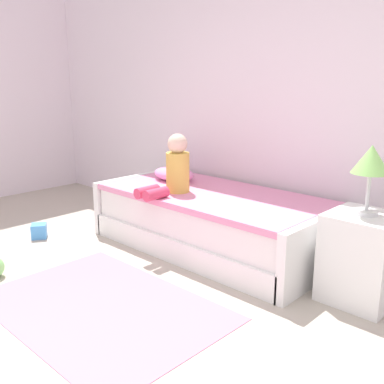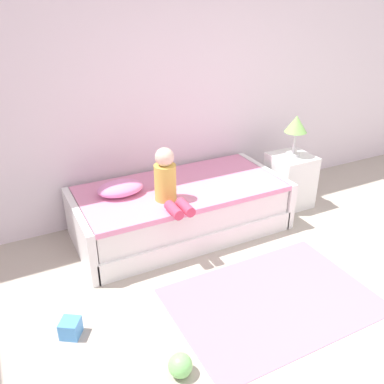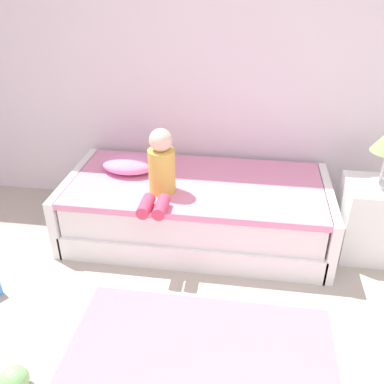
% 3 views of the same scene
% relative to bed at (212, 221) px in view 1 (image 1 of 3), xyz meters
% --- Properties ---
extents(ground_plane, '(9.20, 9.20, 0.00)m').
position_rel_bed_xyz_m(ground_plane, '(0.49, -2.00, -0.25)').
color(ground_plane, '#B2A899').
extents(wall_rear, '(7.20, 0.10, 2.90)m').
position_rel_bed_xyz_m(wall_rear, '(0.49, 0.60, 1.20)').
color(wall_rear, white).
rests_on(wall_rear, ground).
extents(bed, '(2.11, 1.00, 0.50)m').
position_rel_bed_xyz_m(bed, '(0.00, 0.00, 0.00)').
color(bed, white).
rests_on(bed, ground).
extents(nightstand, '(0.44, 0.44, 0.60)m').
position_rel_bed_xyz_m(nightstand, '(1.35, -0.04, 0.05)').
color(nightstand, white).
rests_on(nightstand, ground).
extents(table_lamp, '(0.24, 0.24, 0.45)m').
position_rel_bed_xyz_m(table_lamp, '(1.35, -0.04, 0.69)').
color(table_lamp, silver).
rests_on(table_lamp, nightstand).
extents(child_figure, '(0.20, 0.51, 0.50)m').
position_rel_bed_xyz_m(child_figure, '(-0.24, -0.23, 0.46)').
color(child_figure, gold).
rests_on(child_figure, bed).
extents(pillow, '(0.44, 0.30, 0.13)m').
position_rel_bed_xyz_m(pillow, '(-0.58, 0.10, 0.32)').
color(pillow, '#EA8CC6').
rests_on(pillow, bed).
extents(area_rug, '(1.60, 1.10, 0.01)m').
position_rel_bed_xyz_m(area_rug, '(0.19, -1.30, -0.24)').
color(area_rug, pink).
rests_on(area_rug, ground).
extents(toy_block, '(0.18, 0.18, 0.13)m').
position_rel_bed_xyz_m(toy_block, '(-1.33, -0.94, -0.18)').
color(toy_block, '#4C99E5').
rests_on(toy_block, ground).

